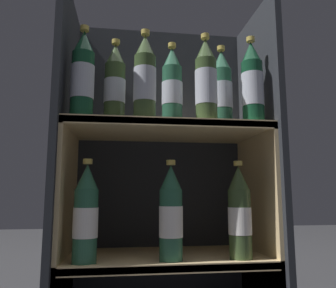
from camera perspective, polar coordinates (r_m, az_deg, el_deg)
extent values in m
cube|color=#23262B|center=(1.21, -1.35, -3.00)|extent=(0.65, 0.02, 1.01)
cube|color=#23262B|center=(1.05, -17.69, -1.74)|extent=(0.02, 0.35, 1.01)
cube|color=#23262B|center=(1.13, 15.79, -2.28)|extent=(0.02, 0.35, 1.01)
cube|color=#DBBC84|center=(1.06, -0.36, -19.21)|extent=(0.61, 0.31, 0.02)
cube|color=#DBBC84|center=(0.92, 0.87, -20.82)|extent=(0.61, 0.02, 0.03)
cube|color=#DBBC84|center=(1.06, -0.34, 2.15)|extent=(0.61, 0.31, 0.02)
cube|color=#DBBC84|center=(0.92, 0.81, 3.81)|extent=(0.61, 0.02, 0.03)
cube|color=#DBBC84|center=(1.05, -17.37, -13.61)|extent=(0.01, 0.31, 0.57)
cube|color=#DBBC84|center=(1.12, 15.49, -13.34)|extent=(0.01, 0.31, 0.57)
cylinder|color=#144228|center=(0.98, -14.70, 9.79)|extent=(0.06, 0.06, 0.20)
cylinder|color=#ADB2C1|center=(0.98, -14.68, 10.33)|extent=(0.07, 0.07, 0.10)
cone|color=#144228|center=(1.03, -14.41, 16.82)|extent=(0.06, 0.06, 0.07)
cylinder|color=gold|center=(1.05, -14.31, 18.88)|extent=(0.03, 0.03, 0.01)
cylinder|color=#384C28|center=(0.97, -4.07, 9.63)|extent=(0.06, 0.06, 0.20)
cylinder|color=#ADB2C1|center=(0.98, -4.06, 10.18)|extent=(0.07, 0.07, 0.10)
cone|color=#384C28|center=(1.02, -3.98, 16.70)|extent=(0.06, 0.06, 0.07)
cylinder|color=gold|center=(1.04, -3.96, 18.77)|extent=(0.03, 0.03, 0.01)
cylinder|color=#384C28|center=(1.00, 6.66, 9.14)|extent=(0.06, 0.06, 0.20)
cylinder|color=#ADB2C1|center=(1.01, 6.65, 9.67)|extent=(0.07, 0.07, 0.11)
cone|color=#384C28|center=(1.05, 6.53, 16.05)|extent=(0.06, 0.06, 0.07)
cylinder|color=gold|center=(1.07, 6.49, 18.09)|extent=(0.03, 0.03, 0.01)
cylinder|color=#144228|center=(1.05, 14.54, 8.58)|extent=(0.06, 0.06, 0.20)
cylinder|color=#ADB2C1|center=(1.05, 14.52, 9.09)|extent=(0.07, 0.07, 0.10)
cone|color=#144228|center=(1.09, 14.26, 15.24)|extent=(0.06, 0.06, 0.07)
cylinder|color=gold|center=(1.11, 14.18, 17.21)|extent=(0.03, 0.03, 0.01)
cylinder|color=#384C28|center=(1.04, -9.29, 8.46)|extent=(0.06, 0.06, 0.20)
cylinder|color=#ADB2C1|center=(1.05, -9.27, 8.97)|extent=(0.07, 0.07, 0.08)
cone|color=#384C28|center=(1.09, -9.11, 15.14)|extent=(0.06, 0.06, 0.07)
cylinder|color=gold|center=(1.11, -9.06, 17.11)|extent=(0.03, 0.03, 0.01)
cylinder|color=#285B42|center=(1.05, 0.73, 8.17)|extent=(0.06, 0.06, 0.20)
cylinder|color=#ADB2C1|center=(1.06, 0.72, 8.68)|extent=(0.07, 0.07, 0.07)
cone|color=#285B42|center=(1.10, 0.71, 14.80)|extent=(0.06, 0.06, 0.07)
cylinder|color=gold|center=(1.12, 0.71, 16.76)|extent=(0.03, 0.03, 0.01)
cylinder|color=#285B42|center=(1.09, 9.44, 7.72)|extent=(0.06, 0.06, 0.20)
cylinder|color=#ADB2C1|center=(1.09, 9.43, 8.22)|extent=(0.07, 0.07, 0.09)
cone|color=#285B42|center=(1.14, 9.27, 14.17)|extent=(0.06, 0.06, 0.07)
cylinder|color=gold|center=(1.15, 9.22, 16.08)|extent=(0.03, 0.03, 0.01)
cylinder|color=#285B42|center=(0.93, -14.20, -13.71)|extent=(0.06, 0.06, 0.20)
cylinder|color=white|center=(0.93, -14.18, -13.11)|extent=(0.07, 0.07, 0.08)
cone|color=#285B42|center=(0.93, -13.89, -5.54)|extent=(0.06, 0.06, 0.07)
cylinder|color=gold|center=(0.93, -13.80, -2.99)|extent=(0.03, 0.03, 0.01)
cylinder|color=#285B42|center=(0.94, 0.41, -13.95)|extent=(0.06, 0.06, 0.20)
cylinder|color=white|center=(0.94, 0.40, -13.35)|extent=(0.07, 0.07, 0.08)
cone|color=#285B42|center=(0.93, 0.40, -5.81)|extent=(0.06, 0.06, 0.07)
cylinder|color=gold|center=(0.94, 0.39, -3.26)|extent=(0.03, 0.03, 0.01)
cylinder|color=#384C28|center=(0.99, 12.42, -13.49)|extent=(0.06, 0.06, 0.20)
cylinder|color=white|center=(0.98, 12.40, -12.92)|extent=(0.07, 0.07, 0.08)
cone|color=#384C28|center=(0.98, 12.16, -5.76)|extent=(0.06, 0.06, 0.07)
cylinder|color=gold|center=(0.99, 12.09, -3.34)|extent=(0.03, 0.03, 0.01)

